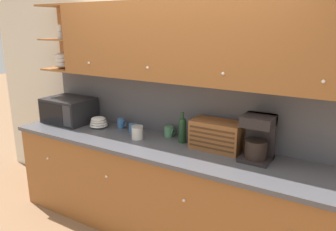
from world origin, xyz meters
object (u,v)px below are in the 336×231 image
bowl_stack_on_counter (99,122)px  coffee_maker (258,138)px  storage_canister (137,132)px  microwave (69,110)px  mug_blue_second (133,128)px  mug (169,131)px  wine_bottle (182,129)px  mug_patterned_third (121,123)px  bread_box (217,135)px

bowl_stack_on_counter → coffee_maker: coffee_maker is taller
coffee_maker → storage_canister: bearing=-174.9°
bowl_stack_on_counter → microwave: bearing=-177.6°
mug_blue_second → mug: (0.40, 0.07, 0.01)m
bowl_stack_on_counter → coffee_maker: bearing=0.6°
wine_bottle → microwave: bearing=-176.9°
mug_patterned_third → wine_bottle: 0.79m
coffee_maker → wine_bottle: bearing=176.6°
mug → wine_bottle: bearing=-21.9°
storage_canister → wine_bottle: size_ratio=0.44×
bowl_stack_on_counter → mug_blue_second: size_ratio=1.94×
mug_blue_second → wine_bottle: (0.60, -0.01, 0.09)m
bowl_stack_on_counter → wine_bottle: (1.02, 0.06, 0.08)m
mug_patterned_third → bread_box: 1.14m
bread_box → mug_blue_second: bearing=-180.0°
bowl_stack_on_counter → mug_patterned_third: bowl_stack_on_counter is taller
microwave → wine_bottle: (1.46, 0.08, -0.01)m
storage_canister → coffee_maker: coffee_maker is taller
bowl_stack_on_counter → storage_canister: storage_canister is taller
microwave → mug_patterned_third: size_ratio=4.98×
microwave → mug_blue_second: microwave is taller
bowl_stack_on_counter → storage_canister: (0.59, -0.09, 0.01)m
microwave → bread_box: 1.81m
microwave → mug: bearing=7.2°
mug → coffee_maker: 0.95m
storage_canister → coffee_maker: bearing=5.1°
microwave → mug: 1.28m
mug_blue_second → wine_bottle: bearing=-0.5°
mug → mug_blue_second: bearing=-169.6°
microwave → mug_patterned_third: (0.67, 0.12, -0.09)m
storage_canister → mug: size_ratio=1.23×
bowl_stack_on_counter → mug: bowl_stack_on_counter is taller
mug_blue_second → storage_canister: bearing=-42.0°
microwave → wine_bottle: wine_bottle is taller
microwave → bowl_stack_on_counter: size_ratio=2.73×
wine_bottle → coffee_maker: 0.74m
bread_box → mug_patterned_third: bearing=178.1°
microwave → mug: microwave is taller
bowl_stack_on_counter → wine_bottle: wine_bottle is taller
microwave → bowl_stack_on_counter: (0.44, 0.02, -0.09)m
bread_box → wine_bottle: bearing=-179.1°
mug_blue_second → mug: bearing=10.4°
coffee_maker → mug_patterned_third: bearing=176.8°
wine_bottle → mug_patterned_third: bearing=176.9°
mug_patterned_third → storage_canister: bearing=-27.7°
wine_bottle → coffee_maker: bearing=-3.4°
bowl_stack_on_counter → bread_box: (1.37, 0.07, 0.08)m
microwave → storage_canister: (1.03, -0.07, -0.07)m
coffee_maker → bread_box: bearing=172.7°
mug_patterned_third → bread_box: size_ratio=0.24×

